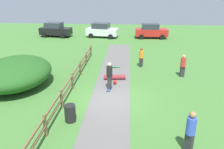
# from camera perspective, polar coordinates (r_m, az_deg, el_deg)

# --- Properties ---
(ground_plane) EXTENTS (60.00, 60.00, 0.00)m
(ground_plane) POSITION_cam_1_polar(r_m,az_deg,el_deg) (13.75, -0.46, -6.15)
(ground_plane) COLOR #427533
(asphalt_path) EXTENTS (2.40, 28.00, 0.02)m
(asphalt_path) POSITION_cam_1_polar(r_m,az_deg,el_deg) (13.75, -0.46, -6.12)
(asphalt_path) COLOR #605E5B
(asphalt_path) RESTS_ON ground_plane
(wooden_fence) EXTENTS (0.12, 18.12, 1.10)m
(wooden_fence) POSITION_cam_1_polar(r_m,az_deg,el_deg) (13.89, -11.23, -3.24)
(wooden_fence) COLOR brown
(wooden_fence) RESTS_ON ground_plane
(bush_large) EXTENTS (4.67, 5.61, 1.91)m
(bush_large) POSITION_cam_1_polar(r_m,az_deg,el_deg) (16.51, -23.26, 0.43)
(bush_large) COLOR #23561E
(bush_large) RESTS_ON ground_plane
(trash_bin) EXTENTS (0.56, 0.56, 0.90)m
(trash_bin) POSITION_cam_1_polar(r_m,az_deg,el_deg) (11.59, -10.53, -9.59)
(trash_bin) COLOR black
(trash_bin) RESTS_ON ground_plane
(skater_riding) EXTENTS (0.45, 0.82, 1.86)m
(skater_riding) POSITION_cam_1_polar(r_m,az_deg,el_deg) (14.51, -0.65, -0.05)
(skater_riding) COLOR #265999
(skater_riding) RESTS_ON asphalt_path
(skater_fallen) EXTENTS (1.60, 1.28, 0.36)m
(skater_fallen) POSITION_cam_1_polar(r_m,az_deg,el_deg) (16.39, 0.68, -0.76)
(skater_fallen) COLOR maroon
(skater_fallen) RESTS_ON asphalt_path
(skateboard_loose) EXTENTS (0.82, 0.28, 0.08)m
(skateboard_loose) POSITION_cam_1_polar(r_m,az_deg,el_deg) (18.97, 0.79, 1.97)
(skateboard_loose) COLOR #338C4C
(skateboard_loose) RESTS_ON asphalt_path
(bystander_red) EXTENTS (0.45, 0.45, 1.71)m
(bystander_red) POSITION_cam_1_polar(r_m,az_deg,el_deg) (17.60, 17.51, 2.36)
(bystander_red) COLOR #2D2D33
(bystander_red) RESTS_ON ground_plane
(bystander_blue) EXTENTS (0.54, 0.54, 1.87)m
(bystander_blue) POSITION_cam_1_polar(r_m,az_deg,el_deg) (9.67, 19.24, -13.12)
(bystander_blue) COLOR #2D2D33
(bystander_blue) RESTS_ON ground_plane
(bystander_orange) EXTENTS (0.53, 0.53, 1.68)m
(bystander_orange) POSITION_cam_1_polar(r_m,az_deg,el_deg) (19.14, 7.41, 4.58)
(bystander_orange) COLOR #2D2D33
(bystander_orange) RESTS_ON ground_plane
(parked_car_red) EXTENTS (4.22, 2.04, 1.92)m
(parked_car_red) POSITION_cam_1_polar(r_m,az_deg,el_deg) (30.90, 9.86, 10.80)
(parked_car_red) COLOR red
(parked_car_red) RESTS_ON ground_plane
(parked_car_white) EXTENTS (4.43, 2.55, 1.92)m
(parked_car_white) POSITION_cam_1_polar(r_m,az_deg,el_deg) (30.97, -2.53, 11.11)
(parked_car_white) COLOR silver
(parked_car_white) RESTS_ON ground_plane
(parked_car_black) EXTENTS (4.40, 2.45, 1.92)m
(parked_car_black) POSITION_cam_1_polar(r_m,az_deg,el_deg) (32.33, -14.13, 10.93)
(parked_car_black) COLOR black
(parked_car_black) RESTS_ON ground_plane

